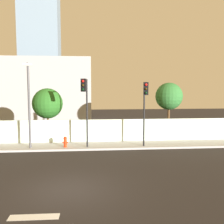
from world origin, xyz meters
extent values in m
plane|color=#262321|center=(0.00, 0.00, 0.00)|extent=(80.00, 80.00, 0.00)
cube|color=#AAAAAA|center=(0.00, 8.20, 0.07)|extent=(36.00, 2.40, 0.15)
cube|color=silver|center=(0.00, 9.49, 1.05)|extent=(36.00, 0.18, 1.80)
cube|color=silver|center=(-1.07, -2.40, 0.00)|extent=(1.81, 0.47, 0.01)
cylinder|color=black|center=(0.75, 7.55, 2.67)|extent=(0.12, 0.12, 5.03)
cylinder|color=black|center=(0.64, 7.05, 5.08)|extent=(0.30, 1.02, 0.08)
cube|color=black|center=(0.53, 6.55, 4.73)|extent=(0.38, 0.27, 0.90)
sphere|color=red|center=(0.51, 6.43, 5.00)|extent=(0.18, 0.18, 0.18)
sphere|color=#33260A|center=(0.51, 6.43, 4.72)|extent=(0.18, 0.18, 0.18)
sphere|color=black|center=(0.51, 6.43, 4.44)|extent=(0.18, 0.18, 0.18)
cylinder|color=black|center=(5.01, 7.55, 2.55)|extent=(0.12, 0.12, 4.79)
cylinder|color=black|center=(4.94, 6.99, 4.84)|extent=(0.21, 1.13, 0.08)
cube|color=black|center=(4.88, 6.43, 4.49)|extent=(0.36, 0.24, 0.90)
sphere|color=red|center=(4.86, 6.31, 4.76)|extent=(0.18, 0.18, 0.18)
sphere|color=#33260A|center=(4.86, 6.31, 4.48)|extent=(0.18, 0.18, 0.18)
sphere|color=black|center=(4.86, 6.31, 4.20)|extent=(0.18, 0.18, 0.18)
cylinder|color=#4C4C51|center=(-3.43, 7.75, 3.19)|extent=(0.16, 0.16, 6.09)
cylinder|color=#4C4C51|center=(-3.29, 7.02, 6.19)|extent=(0.39, 1.47, 0.10)
cube|color=beige|center=(-3.14, 6.30, 6.09)|extent=(0.64, 0.35, 0.16)
cylinder|color=red|center=(-0.87, 7.66, 0.46)|extent=(0.24, 0.24, 0.63)
sphere|color=red|center=(-0.87, 7.66, 0.82)|extent=(0.26, 0.26, 0.26)
cylinder|color=red|center=(-1.04, 7.66, 0.50)|extent=(0.10, 0.09, 0.09)
cylinder|color=red|center=(-0.70, 7.66, 0.50)|extent=(0.10, 0.09, 0.09)
cylinder|color=brown|center=(-2.63, 11.00, 1.24)|extent=(0.18, 0.18, 2.48)
sphere|color=#276420|center=(-2.63, 11.00, 3.19)|extent=(2.59, 2.59, 2.59)
cylinder|color=brown|center=(7.98, 11.00, 1.55)|extent=(0.20, 0.20, 3.11)
sphere|color=#2E6E31|center=(7.98, 11.00, 3.77)|extent=(2.40, 2.40, 2.40)
cube|color=#A9A9A9|center=(-4.41, 23.49, 4.12)|extent=(11.12, 6.00, 8.25)
cube|color=#728BA2|center=(-7.55, 35.49, 14.31)|extent=(6.67, 5.00, 28.62)
camera|label=1|loc=(0.95, -11.45, 4.68)|focal=41.55mm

